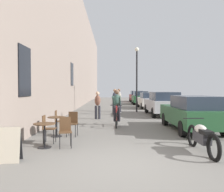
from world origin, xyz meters
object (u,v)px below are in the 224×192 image
parked_car_third (149,100)px  street_lamp (137,71)px  pedestrian_far (119,99)px  parked_car_second (163,103)px  cafe_chair_mid_toward_street (59,120)px  parked_car_fifth (136,96)px  cafe_chair_near_toward_street (65,130)px  pedestrian_mid (115,100)px  parked_motorcycle (202,138)px  pedestrian_near (98,104)px  sandwich_board_sign (9,144)px  parked_car_fourth (140,98)px  cyclist_on_bicycle (117,109)px  cafe_chair_mid_toward_wall (73,122)px  cafe_table_mid (57,122)px  parked_car_nearest (192,113)px  cafe_table_near (44,130)px  cafe_chair_near_toward_wall (47,127)px

parked_car_third → street_lamp: bearing=-113.2°
pedestrian_far → parked_car_second: pedestrian_far is taller
cafe_chair_mid_toward_street → parked_car_fifth: parked_car_fifth is taller
pedestrian_far → parked_car_second: 3.60m
cafe_chair_near_toward_street → parked_car_fifth: parked_car_fifth is taller
pedestrian_mid → parked_motorcycle: bearing=-77.2°
cafe_chair_mid_toward_street → parked_car_second: bearing=48.3°
cafe_chair_near_toward_street → street_lamp: street_lamp is taller
pedestrian_near → parked_car_second: (4.19, 1.89, -0.09)m
sandwich_board_sign → parked_car_fourth: bearing=74.4°
cyclist_on_bicycle → pedestrian_near: bearing=112.4°
cafe_chair_near_toward_street → cafe_chair_mid_toward_wall: same height
cafe_chair_mid_toward_wall → pedestrian_far: pedestrian_far is taller
street_lamp → parked_car_third: size_ratio=1.22×
cafe_table_mid → parked_car_nearest: (5.35, 1.11, 0.23)m
cyclist_on_bicycle → parked_car_third: size_ratio=0.44×
street_lamp → cyclist_on_bicycle: bearing=-104.4°
cafe_chair_mid_toward_wall → parked_car_fifth: size_ratio=0.21×
sandwich_board_sign → parked_car_fifth: parked_car_fifth is taller
cafe_table_near → parked_car_third: parked_car_third is taller
cafe_chair_mid_toward_wall → parked_motorcycle: (3.89, -2.24, -0.11)m
parked_motorcycle → parked_car_fourth: bearing=87.3°
cafe_table_mid → sandwich_board_sign: 2.99m
cafe_chair_mid_toward_street → parked_car_third: parked_car_third is taller
cyclist_on_bicycle → parked_car_third: cyclist_on_bicycle is taller
cafe_table_mid → cafe_chair_near_toward_street: bearing=-68.3°
parked_car_nearest → parked_car_fourth: bearing=89.8°
cafe_table_mid → parked_motorcycle: size_ratio=0.34×
parked_car_nearest → street_lamp: bearing=99.5°
pedestrian_mid → parked_car_nearest: (3.05, -6.25, -0.23)m
pedestrian_near → pedestrian_far: size_ratio=0.91×
cafe_chair_mid_toward_street → pedestrian_far: 8.88m
cyclist_on_bicycle → pedestrian_near: (-1.03, 2.50, 0.09)m
cafe_chair_near_toward_street → parked_motorcycle: (3.85, -0.62, -0.11)m
cafe_chair_near_toward_wall → pedestrian_near: (1.30, 6.01, 0.38)m
cafe_chair_mid_toward_street → pedestrian_far: size_ratio=0.51×
parked_car_fourth → parked_car_third: bearing=-89.3°
parked_car_fourth → sandwich_board_sign: bearing=-105.6°
cafe_table_near → cafe_table_mid: (-0.02, 1.62, 0.00)m
pedestrian_mid → parked_car_nearest: pedestrian_mid is taller
cafe_chair_near_toward_street → parked_car_second: parked_car_second is taller
cafe_table_near → parked_car_nearest: (5.33, 2.73, 0.23)m
parked_car_fourth → parked_motorcycle: size_ratio=1.99×
cafe_chair_mid_toward_street → cyclist_on_bicycle: (2.34, 1.79, 0.29)m
pedestrian_mid → parked_car_third: (3.18, 5.30, -0.25)m
parked_car_second → cafe_chair_near_toward_street: bearing=-119.8°
cafe_chair_near_toward_street → parked_car_third: bearing=71.1°
cafe_table_near → parked_car_third: bearing=69.1°
cafe_table_near → parked_car_second: parked_car_second is taller
parked_motorcycle → cafe_chair_near_toward_wall: bearing=166.0°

